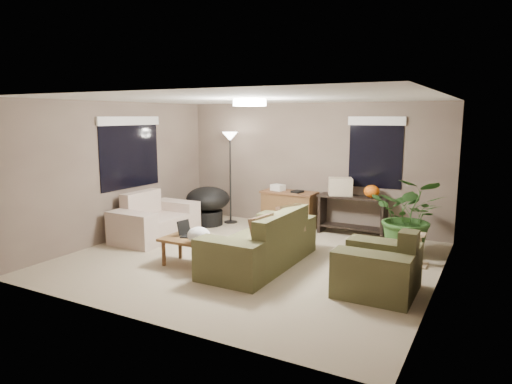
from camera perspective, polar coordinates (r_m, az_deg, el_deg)
The scene contains 20 objects.
room_shell at distance 7.02m, azimuth -0.78°, elevation 1.37°, with size 5.50×5.50×5.50m.
main_sofa at distance 6.95m, azimuth 0.87°, elevation -6.78°, with size 0.95×2.20×0.85m.
throw_pillows at distance 6.75m, azimuth 2.80°, elevation -4.17°, with size 0.39×1.39×0.47m.
loveseat at distance 8.67m, azimuth -12.60°, elevation -3.69°, with size 0.90×1.60×0.85m.
armchair at distance 6.12m, azimuth 15.10°, elevation -9.40°, with size 0.95×1.00×0.85m.
coffee_table at distance 6.95m, azimuth -7.77°, elevation -6.33°, with size 1.00×0.55×0.42m.
laptop at distance 7.09m, azimuth -8.41°, elevation -5.00°, with size 0.41×0.34×0.24m.
plastic_bag at distance 6.67m, azimuth -7.17°, elevation -5.37°, with size 0.34×0.31×0.24m, color white.
desk at distance 9.20m, azimuth 4.14°, elevation -2.21°, with size 1.10×0.50×0.75m.
desk_papers at distance 9.18m, azimuth 3.25°, elevation 0.46°, with size 0.71×0.30×0.12m.
console_table at distance 8.83m, azimuth 11.94°, elevation -2.50°, with size 1.30×0.40×0.75m.
pumpkin at distance 8.66m, azimuth 14.26°, elevation 0.08°, with size 0.29×0.29×0.24m, color orange.
cardboard_box at distance 8.82m, azimuth 10.50°, elevation 0.68°, with size 0.44×0.33×0.33m, color beige.
papasan_chair at distance 9.48m, azimuth -6.02°, elevation -1.35°, with size 1.05×1.05×0.80m.
floor_lamp at distance 9.50m, azimuth -3.27°, elevation 5.60°, with size 0.32×0.32×1.91m.
ceiling_fixture at distance 6.95m, azimuth -0.80°, elevation 11.12°, with size 0.50×0.50×0.10m, color white.
houseplant at distance 7.83m, azimuth 18.61°, elevation -3.86°, with size 1.16×1.29×1.00m, color #2D5923.
cat_scratching_post at distance 7.37m, azimuth 19.48°, elevation -7.03°, with size 0.32×0.32×0.50m.
window_left at distance 8.85m, azimuth -15.49°, elevation 6.19°, with size 0.05×1.56×1.33m.
window_back at distance 8.81m, azimuth 14.75°, elevation 6.23°, with size 1.06×0.05×1.33m.
Camera 1 is at (3.40, -6.06, 2.25)m, focal length 32.00 mm.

